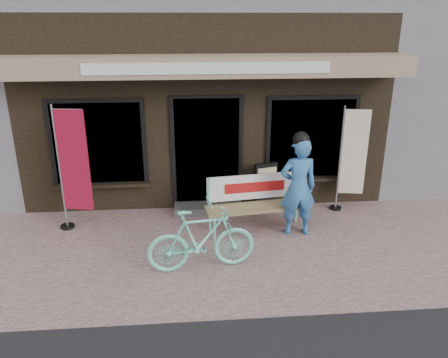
{
  "coord_description": "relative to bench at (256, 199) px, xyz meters",
  "views": [
    {
      "loc": [
        -0.35,
        -5.93,
        3.48
      ],
      "look_at": [
        0.21,
        0.7,
        1.05
      ],
      "focal_mm": 35.0,
      "sensor_mm": 36.0,
      "label": 1
    }
  ],
  "objects": [
    {
      "name": "storefront",
      "position": [
        -0.8,
        3.99,
        2.42
      ],
      "size": [
        7.0,
        6.77,
        6.0
      ],
      "color": "black",
      "rests_on": "ground"
    },
    {
      "name": "person",
      "position": [
        0.66,
        -0.24,
        0.32
      ],
      "size": [
        0.63,
        0.43,
        1.81
      ],
      "rotation": [
        0.0,
        0.0,
        0.03
      ],
      "color": "#3370B2",
      "rests_on": "ground"
    },
    {
      "name": "bench",
      "position": [
        0.0,
        0.0,
        0.0
      ],
      "size": [
        1.83,
        0.68,
        0.97
      ],
      "rotation": [
        0.0,
        0.0,
        0.13
      ],
      "color": "#72DFC6",
      "rests_on": "ground"
    },
    {
      "name": "nobori_red",
      "position": [
        -3.11,
        0.26,
        0.57
      ],
      "size": [
        0.66,
        0.28,
        2.21
      ],
      "rotation": [
        0.0,
        0.0,
        -0.18
      ],
      "color": "gray",
      "rests_on": "ground"
    },
    {
      "name": "nobori_cream",
      "position": [
        1.89,
        0.66,
        0.48
      ],
      "size": [
        0.61,
        0.26,
        2.04
      ],
      "rotation": [
        0.0,
        0.0,
        -0.16
      ],
      "color": "gray",
      "rests_on": "ground"
    },
    {
      "name": "bicycle",
      "position": [
        -0.99,
        -1.25,
        -0.09
      ],
      "size": [
        1.64,
        0.66,
        0.96
      ],
      "primitive_type": "imported",
      "rotation": [
        0.0,
        0.0,
        1.7
      ],
      "color": "#72DFC6",
      "rests_on": "ground"
    },
    {
      "name": "menu_stand",
      "position": [
        0.32,
        0.87,
        -0.1
      ],
      "size": [
        0.46,
        0.22,
        0.92
      ],
      "rotation": [
        0.0,
        0.0,
        0.29
      ],
      "color": "black",
      "rests_on": "ground"
    },
    {
      "name": "ground",
      "position": [
        -0.8,
        -0.98,
        -0.57
      ],
      "size": [
        70.0,
        70.0,
        0.0
      ],
      "primitive_type": "plane",
      "color": "#AB8482",
      "rests_on": "ground"
    }
  ]
}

